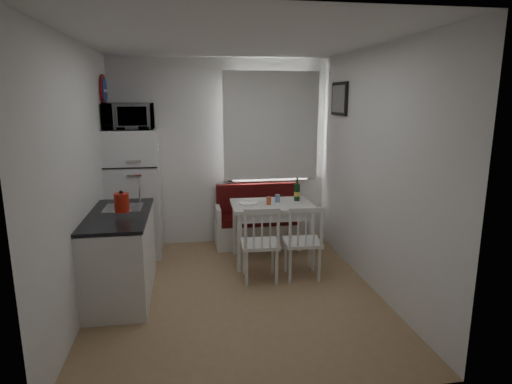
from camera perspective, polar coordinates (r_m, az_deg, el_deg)
floor at (r=4.76m, az=-2.63°, el=-13.24°), size 3.00×3.50×0.02m
ceiling at (r=4.32m, az=-3.00°, el=19.57°), size 3.00×3.50×0.02m
wall_back at (r=6.08m, az=-4.67°, el=5.20°), size 3.00×0.02×2.60m
wall_front at (r=2.67m, az=1.44°, el=-4.15°), size 3.00×0.02×2.60m
wall_left at (r=4.45m, az=-22.37°, el=1.64°), size 0.02×3.50×2.60m
wall_right at (r=4.76m, az=15.46°, el=2.78°), size 0.02×3.50×2.60m
window at (r=6.11m, az=1.92°, el=8.33°), size 1.22×0.06×1.47m
curtain at (r=6.04m, az=2.05°, el=8.76°), size 1.35×0.02×1.50m
kitchen_counter at (r=4.76m, az=-17.56°, el=-7.90°), size 0.62×1.32×1.16m
wall_sign at (r=5.80m, az=-19.57°, el=12.61°), size 0.03×0.40×0.40m
picture_frame at (r=5.71m, az=11.02°, el=12.10°), size 0.04×0.52×0.42m
bench at (r=6.12m, az=0.23°, el=-4.45°), size 1.20×0.46×0.86m
dining_table at (r=5.42m, az=2.13°, el=-2.41°), size 1.02×0.73×0.76m
chair_left at (r=4.79m, az=0.73°, el=-5.92°), size 0.44×0.42×0.48m
chair_right at (r=4.90m, az=6.52°, el=-5.67°), size 0.44×0.42×0.47m
fridge at (r=5.84m, az=-15.92°, el=-0.17°), size 0.67×0.67×1.67m
microwave at (r=5.66m, az=-16.59°, el=9.65°), size 0.60×0.40×0.33m
kettle at (r=4.55m, az=-17.47°, el=-1.39°), size 0.18×0.18×0.24m
wine_bottle at (r=5.54m, az=5.50°, el=0.39°), size 0.08×0.08×0.30m
drinking_glass_orange at (r=5.33m, az=1.72°, el=-1.17°), size 0.06×0.06×0.10m
drinking_glass_blue at (r=5.45m, az=2.86°, el=-0.85°), size 0.06×0.06×0.10m
plate at (r=5.37m, az=-1.05°, el=-1.52°), size 0.23×0.23×0.02m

